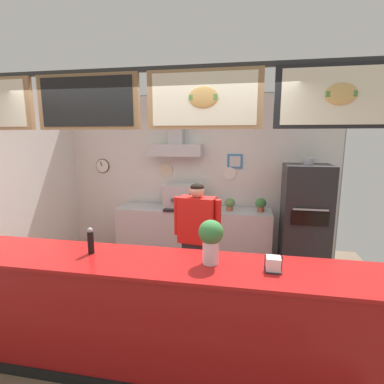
% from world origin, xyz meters
% --- Properties ---
extents(ground_plane, '(5.76, 5.76, 0.00)m').
position_xyz_m(ground_plane, '(0.00, 0.00, 0.00)').
color(ground_plane, brown).
extents(back_wall_assembly, '(4.76, 2.78, 2.79)m').
position_xyz_m(back_wall_assembly, '(-0.02, 2.22, 1.49)').
color(back_wall_assembly, gray).
rests_on(back_wall_assembly, ground_plane).
extents(service_counter, '(4.25, 0.66, 1.04)m').
position_xyz_m(service_counter, '(0.00, -0.46, 0.52)').
color(service_counter, maroon).
rests_on(service_counter, ground_plane).
extents(back_prep_counter, '(2.56, 0.57, 0.90)m').
position_xyz_m(back_prep_counter, '(0.01, 2.00, 0.45)').
color(back_prep_counter, '#B7BABF').
rests_on(back_prep_counter, ground_plane).
extents(pizza_oven, '(0.66, 0.67, 1.79)m').
position_xyz_m(pizza_oven, '(1.74, 1.75, 0.85)').
color(pizza_oven, '#232326').
rests_on(pizza_oven, ground_plane).
extents(shop_worker, '(0.59, 0.28, 1.54)m').
position_xyz_m(shop_worker, '(0.30, 0.70, 0.82)').
color(shop_worker, '#232328').
rests_on(shop_worker, ground_plane).
extents(espresso_machine, '(0.59, 0.48, 0.41)m').
position_xyz_m(espresso_machine, '(-0.16, 1.97, 1.11)').
color(espresso_machine, '#B7BABF').
rests_on(espresso_machine, back_prep_counter).
extents(potted_basil, '(0.17, 0.17, 0.21)m').
position_xyz_m(potted_basil, '(0.62, 1.98, 1.02)').
color(potted_basil, '#9E563D').
rests_on(potted_basil, back_prep_counter).
extents(potted_sage, '(0.14, 0.14, 0.21)m').
position_xyz_m(potted_sage, '(0.20, 2.00, 1.02)').
color(potted_sage, '#4C4C51').
rests_on(potted_sage, back_prep_counter).
extents(potted_rosemary, '(0.17, 0.17, 0.22)m').
position_xyz_m(potted_rosemary, '(1.11, 1.98, 1.03)').
color(potted_rosemary, '#9E563D').
rests_on(potted_rosemary, back_prep_counter).
extents(pepper_grinder, '(0.06, 0.06, 0.25)m').
position_xyz_m(pepper_grinder, '(-0.49, -0.40, 1.16)').
color(pepper_grinder, black).
rests_on(pepper_grinder, service_counter).
extents(napkin_holder, '(0.14, 0.13, 0.13)m').
position_xyz_m(napkin_holder, '(1.11, -0.46, 1.10)').
color(napkin_holder, '#262628').
rests_on(napkin_holder, service_counter).
extents(basil_vase, '(0.21, 0.21, 0.37)m').
position_xyz_m(basil_vase, '(0.60, -0.41, 1.25)').
color(basil_vase, silver).
rests_on(basil_vase, service_counter).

